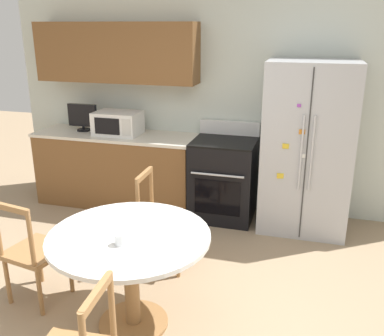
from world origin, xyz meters
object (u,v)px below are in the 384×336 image
(oven_range, at_px, (224,178))
(dining_chair_far, at_px, (162,222))
(dining_chair_left, at_px, (34,252))
(candle_glass, at_px, (121,240))
(countertop_tv, at_px, (83,117))
(microwave, at_px, (118,123))
(refrigerator, at_px, (307,148))

(oven_range, height_order, dining_chair_far, oven_range)
(dining_chair_left, height_order, dining_chair_far, same)
(oven_range, bearing_deg, dining_chair_left, -119.14)
(oven_range, distance_m, dining_chair_far, 1.25)
(dining_chair_left, relative_size, candle_glass, 10.82)
(countertop_tv, xyz_separation_m, dining_chair_far, (1.47, -1.26, -0.64))
(dining_chair_left, distance_m, dining_chair_far, 1.13)
(microwave, distance_m, dining_chair_left, 2.11)
(dining_chair_far, height_order, candle_glass, dining_chair_far)
(refrigerator, height_order, dining_chair_left, refrigerator)
(refrigerator, height_order, microwave, refrigerator)
(candle_glass, bearing_deg, countertop_tv, 124.24)
(microwave, height_order, countertop_tv, countertop_tv)
(dining_chair_left, xyz_separation_m, candle_glass, (0.88, -0.22, 0.35))
(refrigerator, distance_m, dining_chair_far, 1.76)
(refrigerator, bearing_deg, oven_range, 178.27)
(oven_range, height_order, microwave, microwave)
(countertop_tv, relative_size, candle_glass, 4.44)
(refrigerator, xyz_separation_m, oven_range, (-0.90, 0.03, -0.44))
(dining_chair_left, bearing_deg, refrigerator, 54.60)
(countertop_tv, bearing_deg, oven_range, -1.74)
(countertop_tv, distance_m, candle_glass, 2.77)
(oven_range, relative_size, dining_chair_left, 1.20)
(microwave, xyz_separation_m, candle_glass, (1.06, -2.24, -0.25))
(microwave, bearing_deg, oven_range, -0.43)
(oven_range, relative_size, countertop_tv, 2.92)
(microwave, xyz_separation_m, dining_chair_left, (0.18, -2.01, -0.60))
(refrigerator, bearing_deg, dining_chair_far, -135.87)
(refrigerator, xyz_separation_m, microwave, (-2.20, 0.04, 0.13))
(oven_range, xyz_separation_m, microwave, (-1.30, 0.01, 0.57))
(microwave, xyz_separation_m, dining_chair_far, (0.98, -1.22, -0.60))
(candle_glass, bearing_deg, oven_range, 83.87)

